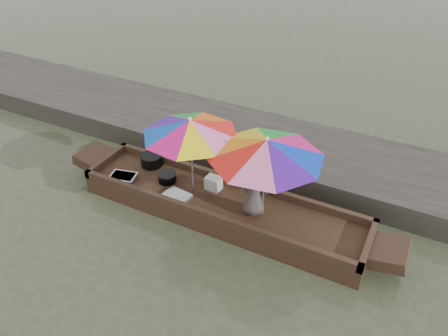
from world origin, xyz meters
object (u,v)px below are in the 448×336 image
at_px(boat_hull, 222,208).
at_px(vendor, 254,189).
at_px(umbrella_bow, 192,156).
at_px(tray_scallop, 177,196).
at_px(tray_crayfish, 123,177).
at_px(supply_bag, 214,183).
at_px(cooking_pot, 151,160).
at_px(charcoal_grill, 167,177).
at_px(umbrella_stern, 265,178).

relative_size(boat_hull, vendor, 5.16).
bearing_deg(umbrella_bow, tray_scallop, -119.98).
bearing_deg(tray_crayfish, vendor, 5.39).
bearing_deg(supply_bag, cooking_pot, 175.15).
relative_size(charcoal_grill, vendor, 0.33).
height_order(boat_hull, umbrella_stern, umbrella_stern).
xyz_separation_m(vendor, umbrella_stern, (0.16, 0.05, 0.26)).
relative_size(cooking_pot, vendor, 0.41).
distance_m(supply_bag, umbrella_bow, 0.75).
bearing_deg(boat_hull, tray_crayfish, -171.49).
distance_m(tray_scallop, vendor, 1.50).
relative_size(boat_hull, cooking_pot, 12.56).
height_order(cooking_pot, umbrella_bow, umbrella_bow).
height_order(boat_hull, vendor, vendor).
xyz_separation_m(supply_bag, umbrella_bow, (-0.30, -0.24, 0.65)).
relative_size(tray_scallop, umbrella_stern, 0.26).
bearing_deg(supply_bag, tray_crayfish, -162.52).
relative_size(charcoal_grill, supply_bag, 1.23).
xyz_separation_m(tray_crayfish, charcoal_grill, (0.79, 0.34, 0.04)).
distance_m(boat_hull, tray_scallop, 0.84).
distance_m(charcoal_grill, umbrella_bow, 0.92).
relative_size(umbrella_bow, umbrella_stern, 0.89).
bearing_deg(cooking_pot, vendor, -9.64).
xyz_separation_m(supply_bag, umbrella_stern, (1.09, -0.24, 0.65)).
bearing_deg(charcoal_grill, vendor, -2.96).
relative_size(cooking_pot, tray_scallop, 0.86).
height_order(tray_crayfish, tray_scallop, tray_crayfish).
distance_m(boat_hull, tray_crayfish, 2.01).
height_order(vendor, umbrella_bow, umbrella_bow).
bearing_deg(umbrella_stern, boat_hull, 180.00).
bearing_deg(tray_crayfish, tray_scallop, -0.05).
bearing_deg(charcoal_grill, umbrella_stern, -1.31).
height_order(tray_scallop, supply_bag, supply_bag).
bearing_deg(vendor, supply_bag, -51.59).
xyz_separation_m(boat_hull, umbrella_stern, (0.80, 0.00, 0.95)).
xyz_separation_m(cooking_pot, umbrella_bow, (1.19, -0.36, 0.66)).
distance_m(tray_scallop, charcoal_grill, 0.56).
height_order(tray_crayfish, supply_bag, supply_bag).
distance_m(boat_hull, supply_bag, 0.48).
bearing_deg(supply_bag, umbrella_bow, -141.62).
bearing_deg(boat_hull, cooking_pot, 168.49).
relative_size(charcoal_grill, umbrella_bow, 0.20).
bearing_deg(vendor, tray_crayfish, -29.19).
xyz_separation_m(tray_crayfish, vendor, (2.62, 0.25, 0.47)).
relative_size(cooking_pot, tray_crayfish, 0.86).
xyz_separation_m(tray_crayfish, umbrella_bow, (1.39, 0.30, 0.73)).
height_order(cooking_pot, tray_crayfish, cooking_pot).
xyz_separation_m(charcoal_grill, umbrella_stern, (2.00, -0.05, 0.69)).
distance_m(tray_crayfish, supply_bag, 1.78).
relative_size(boat_hull, tray_crayfish, 10.78).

